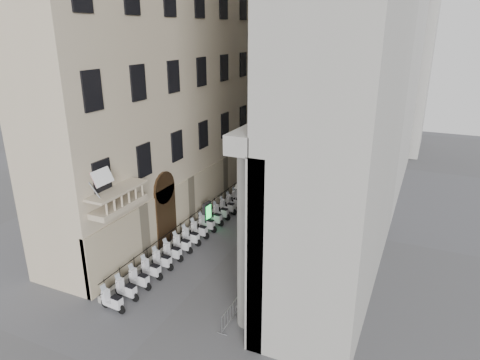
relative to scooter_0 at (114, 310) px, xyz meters
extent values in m
cube|color=#B7A78D|center=(-4.36, 18.20, 17.00)|extent=(5.00, 36.00, 34.00)
cube|color=#AAA7A0|center=(3.14, 44.20, 15.00)|extent=(22.00, 10.00, 30.00)
cylinder|color=silver|center=(0.27, 15.97, 1.01)|extent=(0.06, 0.06, 2.02)
cylinder|color=silver|center=(2.83, 15.97, 1.01)|extent=(0.06, 0.06, 2.02)
cylinder|color=silver|center=(0.27, 18.53, 1.01)|extent=(0.06, 0.06, 2.02)
cylinder|color=silver|center=(2.83, 18.53, 1.01)|extent=(0.06, 0.06, 2.02)
cube|color=white|center=(1.55, 17.25, 2.06)|extent=(2.75, 2.75, 0.11)
cone|color=white|center=(1.55, 17.25, 2.52)|extent=(3.67, 3.67, 0.92)
cylinder|color=gray|center=(-1.06, 24.20, 4.12)|extent=(0.16, 0.16, 8.24)
cylinder|color=gray|center=(0.15, 24.44, 8.24)|extent=(2.45, 0.60, 0.12)
cube|color=gray|center=(1.27, 24.66, 8.19)|extent=(0.55, 0.32, 0.15)
cube|color=black|center=(-0.44, 11.98, 1.02)|extent=(0.32, 0.97, 2.04)
cube|color=#19E54C|center=(-0.28, 11.97, 1.25)|extent=(0.06, 0.74, 1.13)
imported|color=#0D1036|center=(5.36, 19.92, 0.93)|extent=(0.72, 0.52, 1.85)
imported|color=black|center=(4.33, 32.03, 0.80)|extent=(0.85, 0.70, 1.60)
imported|color=black|center=(1.69, 31.33, 0.81)|extent=(0.87, 0.66, 1.62)
camera|label=1|loc=(14.97, -15.69, 15.10)|focal=32.00mm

